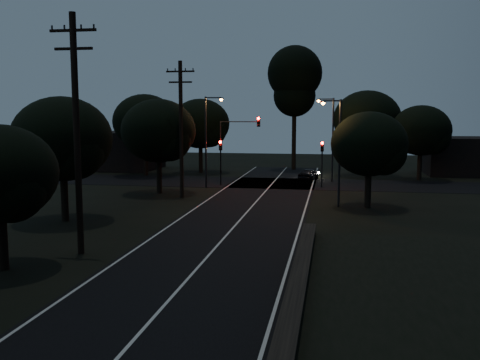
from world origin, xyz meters
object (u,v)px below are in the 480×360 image
(signal_left, at_px, (221,154))
(signal_mast, at_px, (239,138))
(utility_pole_mid, at_px, (77,131))
(streetlight_c, at_px, (337,145))
(signal_right, at_px, (322,156))
(car, at_px, (308,174))
(streetlight_b, at_px, (331,134))
(streetlight_a, at_px, (208,135))
(utility_pole_far, at_px, (181,127))
(tall_pine, at_px, (295,81))

(signal_left, relative_size, signal_mast, 0.66)
(utility_pole_mid, height_order, streetlight_c, utility_pole_mid)
(streetlight_c, bearing_deg, utility_pole_mid, -128.26)
(signal_right, xyz_separation_m, car, (-1.40, 5.13, -2.26))
(signal_right, bearing_deg, streetlight_b, 80.00)
(streetlight_b, relative_size, car, 2.37)
(streetlight_c, bearing_deg, streetlight_a, 144.31)
(utility_pole_far, height_order, streetlight_c, utility_pole_far)
(utility_pole_mid, relative_size, streetlight_b, 1.38)
(utility_pole_far, height_order, tall_pine, tall_pine)
(utility_pole_far, height_order, streetlight_a, utility_pole_far)
(signal_right, xyz_separation_m, streetlight_c, (1.23, -9.99, 1.51))
(utility_pole_far, height_order, streetlight_b, utility_pole_far)
(utility_pole_mid, bearing_deg, streetlight_a, 88.27)
(streetlight_c, bearing_deg, streetlight_b, 92.14)
(car, bearing_deg, signal_right, 119.22)
(utility_pole_mid, relative_size, signal_right, 2.68)
(tall_pine, bearing_deg, streetlight_a, -110.36)
(utility_pole_far, relative_size, tall_pine, 0.73)
(utility_pole_far, relative_size, streetlight_b, 1.31)
(tall_pine, bearing_deg, signal_right, -76.51)
(signal_left, xyz_separation_m, car, (7.80, 5.13, -2.26))
(utility_pole_mid, distance_m, car, 31.91)
(signal_left, xyz_separation_m, signal_right, (9.20, 0.00, 0.00))
(streetlight_a, relative_size, streetlight_b, 1.00)
(signal_right, distance_m, streetlight_a, 10.26)
(tall_pine, xyz_separation_m, signal_left, (-5.60, -15.01, -7.50))
(utility_pole_mid, bearing_deg, streetlight_c, 51.74)
(signal_mast, xyz_separation_m, car, (6.11, 5.13, -3.76))
(utility_pole_far, bearing_deg, streetlight_a, 83.41)
(streetlight_c, relative_size, car, 2.22)
(car, bearing_deg, streetlight_a, 53.88)
(utility_pole_far, bearing_deg, signal_right, 37.00)
(utility_pole_mid, xyz_separation_m, signal_right, (10.60, 24.99, -2.90))
(streetlight_c, bearing_deg, signal_mast, 131.19)
(signal_right, bearing_deg, car, 105.26)
(utility_pole_far, relative_size, streetlight_c, 1.40)
(car, bearing_deg, utility_pole_far, 68.92)
(tall_pine, relative_size, streetlight_c, 1.91)
(streetlight_c, bearing_deg, tall_pine, 100.93)
(streetlight_b, xyz_separation_m, streetlight_c, (0.52, -14.00, -0.29))
(signal_left, distance_m, signal_right, 9.20)
(utility_pole_mid, xyz_separation_m, streetlight_b, (11.31, 29.00, -1.10))
(signal_left, relative_size, car, 1.21)
(tall_pine, distance_m, signal_mast, 16.63)
(utility_pole_mid, height_order, car, utility_pole_mid)
(streetlight_b, height_order, car, streetlight_b)
(streetlight_a, bearing_deg, signal_left, 70.41)
(utility_pole_mid, distance_m, streetlight_a, 23.04)
(streetlight_a, bearing_deg, utility_pole_mid, -91.73)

